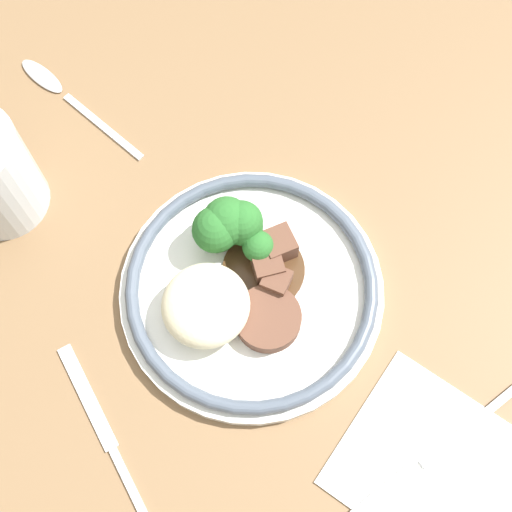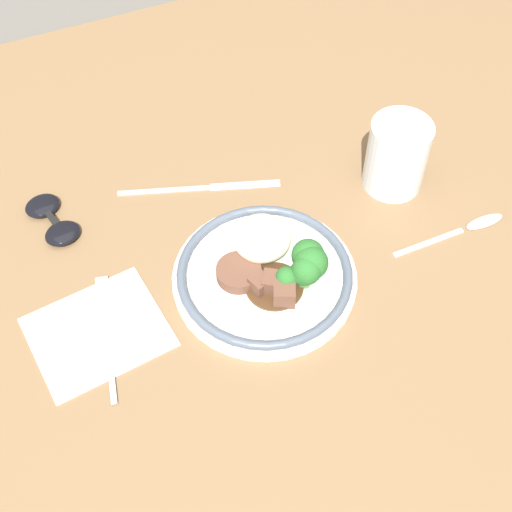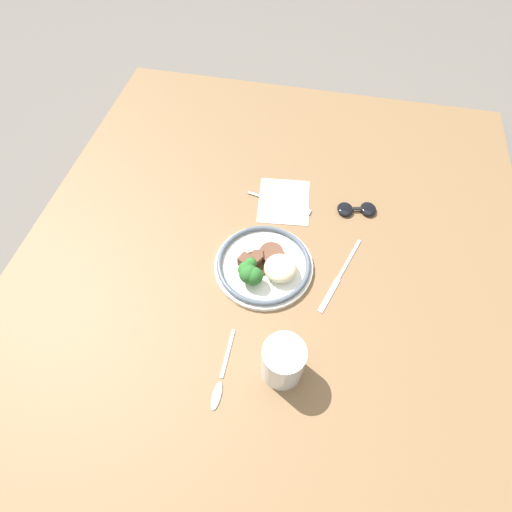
{
  "view_description": "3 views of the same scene",
  "coord_description": "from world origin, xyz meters",
  "px_view_note": "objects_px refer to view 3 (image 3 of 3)",
  "views": [
    {
      "loc": [
        -0.17,
        0.14,
        0.63
      ],
      "look_at": [
        -0.02,
        -0.03,
        0.06
      ],
      "focal_mm": 50.0,
      "sensor_mm": 36.0,
      "label": 1
    },
    {
      "loc": [
        -0.25,
        -0.48,
        0.77
      ],
      "look_at": [
        -0.04,
        0.0,
        0.07
      ],
      "focal_mm": 50.0,
      "sensor_mm": 36.0,
      "label": 2
    },
    {
      "loc": [
        0.47,
        0.07,
        0.83
      ],
      "look_at": [
        -0.05,
        -0.03,
        0.05
      ],
      "focal_mm": 28.0,
      "sensor_mm": 36.0,
      "label": 3
    }
  ],
  "objects_px": {
    "knife": "(339,277)",
    "sunglasses": "(357,209)",
    "plate": "(264,266)",
    "juice_glass": "(283,363)",
    "spoon": "(220,385)",
    "fork": "(285,204)"
  },
  "relations": [
    {
      "from": "knife",
      "to": "sunglasses",
      "type": "distance_m",
      "value": 0.21
    },
    {
      "from": "plate",
      "to": "juice_glass",
      "type": "distance_m",
      "value": 0.24
    },
    {
      "from": "knife",
      "to": "sunglasses",
      "type": "height_order",
      "value": "sunglasses"
    },
    {
      "from": "spoon",
      "to": "sunglasses",
      "type": "distance_m",
      "value": 0.56
    },
    {
      "from": "plate",
      "to": "fork",
      "type": "xyz_separation_m",
      "value": [
        -0.21,
        0.02,
        -0.02
      ]
    },
    {
      "from": "spoon",
      "to": "sunglasses",
      "type": "bearing_deg",
      "value": 155.2
    },
    {
      "from": "plate",
      "to": "fork",
      "type": "bearing_deg",
      "value": 175.5
    },
    {
      "from": "fork",
      "to": "sunglasses",
      "type": "distance_m",
      "value": 0.19
    },
    {
      "from": "fork",
      "to": "sunglasses",
      "type": "xyz_separation_m",
      "value": [
        -0.02,
        0.19,
        0.0
      ]
    },
    {
      "from": "fork",
      "to": "spoon",
      "type": "relative_size",
      "value": 1.04
    },
    {
      "from": "plate",
      "to": "fork",
      "type": "relative_size",
      "value": 1.32
    },
    {
      "from": "plate",
      "to": "juice_glass",
      "type": "height_order",
      "value": "juice_glass"
    },
    {
      "from": "plate",
      "to": "fork",
      "type": "height_order",
      "value": "plate"
    },
    {
      "from": "juice_glass",
      "to": "knife",
      "type": "height_order",
      "value": "juice_glass"
    },
    {
      "from": "plate",
      "to": "sunglasses",
      "type": "height_order",
      "value": "plate"
    },
    {
      "from": "spoon",
      "to": "sunglasses",
      "type": "xyz_separation_m",
      "value": [
        -0.51,
        0.24,
        0.01
      ]
    },
    {
      "from": "plate",
      "to": "sunglasses",
      "type": "relative_size",
      "value": 2.13
    },
    {
      "from": "knife",
      "to": "sunglasses",
      "type": "xyz_separation_m",
      "value": [
        -0.21,
        0.02,
        0.01
      ]
    },
    {
      "from": "knife",
      "to": "spoon",
      "type": "height_order",
      "value": "spoon"
    },
    {
      "from": "fork",
      "to": "knife",
      "type": "bearing_deg",
      "value": -38.24
    },
    {
      "from": "juice_glass",
      "to": "spoon",
      "type": "height_order",
      "value": "juice_glass"
    },
    {
      "from": "juice_glass",
      "to": "sunglasses",
      "type": "height_order",
      "value": "juice_glass"
    }
  ]
}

